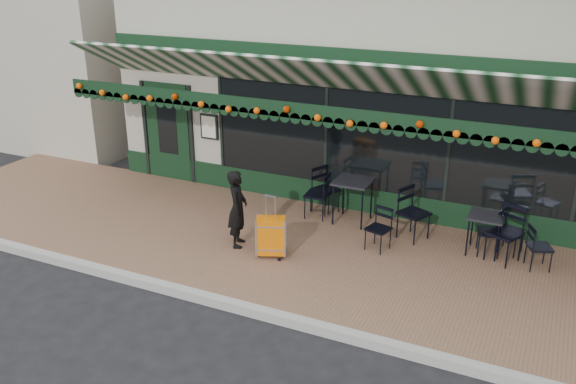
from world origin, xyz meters
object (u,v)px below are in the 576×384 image
at_px(woman, 238,209).
at_px(cafe_table_a, 486,219).
at_px(chair_a_left, 489,233).
at_px(suitcase, 271,236).
at_px(chair_solo, 326,190).
at_px(chair_a_front, 505,234).
at_px(chair_b_right, 414,214).
at_px(cafe_table_b, 353,185).
at_px(chair_b_front, 378,229).
at_px(chair_a_right, 511,232).
at_px(chair_a_extra, 540,247).
at_px(chair_b_left, 317,195).

height_order(woman, cafe_table_a, woman).
bearing_deg(chair_a_left, suitcase, -75.06).
bearing_deg(chair_a_left, chair_solo, -110.91).
distance_m(chair_a_front, chair_b_right, 1.59).
bearing_deg(cafe_table_a, cafe_table_b, 173.38).
xyz_separation_m(cafe_table_b, chair_b_front, (0.80, -0.93, -0.38)).
xyz_separation_m(woman, cafe_table_b, (1.49, 1.81, 0.06)).
xyz_separation_m(chair_a_front, chair_b_right, (-1.58, 0.21, -0.01)).
distance_m(suitcase, chair_a_front, 3.90).
relative_size(chair_a_left, chair_a_right, 1.02).
bearing_deg(chair_a_extra, cafe_table_a, 55.62).
xyz_separation_m(woman, chair_b_right, (2.73, 1.56, -0.21)).
distance_m(woman, chair_a_right, 4.72).
distance_m(chair_a_left, chair_solo, 3.26).
bearing_deg(chair_b_left, chair_a_extra, 79.97).
bearing_deg(chair_a_extra, chair_b_right, 61.18).
xyz_separation_m(cafe_table_b, chair_solo, (-0.65, 0.24, -0.30)).
xyz_separation_m(woman, chair_a_front, (4.31, 1.36, -0.21)).
bearing_deg(cafe_table_a, suitcase, -152.93).
bearing_deg(chair_b_right, woman, 144.47).
distance_m(chair_b_left, chair_b_right, 1.96).
relative_size(woman, chair_b_left, 1.55).
bearing_deg(chair_a_extra, chair_solo, 57.45).
xyz_separation_m(cafe_table_a, chair_a_extra, (0.90, -0.19, -0.26)).
height_order(chair_a_front, chair_b_left, chair_a_front).
xyz_separation_m(chair_a_extra, chair_b_right, (-2.14, 0.24, 0.11)).
relative_size(woman, chair_solo, 1.52).
bearing_deg(chair_b_right, suitcase, 155.07).
height_order(chair_a_left, chair_a_front, chair_a_front).
xyz_separation_m(cafe_table_a, chair_b_right, (-1.24, 0.05, -0.15)).
relative_size(chair_a_left, chair_a_front, 0.82).
xyz_separation_m(woman, chair_a_right, (4.39, 1.72, -0.30)).
bearing_deg(cafe_table_b, chair_a_extra, -8.03).
relative_size(suitcase, cafe_table_a, 1.57).
xyz_separation_m(suitcase, cafe_table_a, (3.26, 1.66, 0.27)).
relative_size(suitcase, chair_a_right, 1.41).
relative_size(suitcase, cafe_table_b, 1.31).
height_order(suitcase, chair_b_front, suitcase).
height_order(woman, chair_b_left, woman).
distance_m(chair_a_left, chair_a_right, 0.39).
xyz_separation_m(cafe_table_b, chair_b_right, (1.25, -0.24, -0.28)).
bearing_deg(chair_a_left, chair_b_left, -105.38).
bearing_deg(suitcase, chair_a_extra, -2.94).
xyz_separation_m(chair_b_left, chair_b_front, (1.51, -0.86, -0.07)).
relative_size(chair_a_front, chair_a_extra, 1.30).
bearing_deg(chair_b_right, chair_a_extra, -71.62).
bearing_deg(chair_a_right, chair_b_left, 106.23).
relative_size(chair_b_front, chair_solo, 0.84).
bearing_deg(chair_a_right, cafe_table_a, 133.15).
height_order(chair_a_right, chair_solo, chair_solo).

